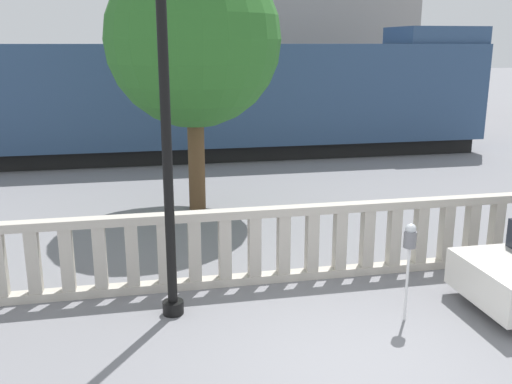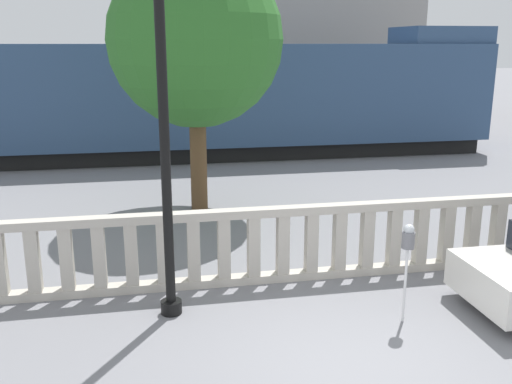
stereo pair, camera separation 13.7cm
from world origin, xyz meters
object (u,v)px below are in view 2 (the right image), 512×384
train_near (109,101)px  tree_left (195,40)px  parking_meter (408,243)px  train_far (257,84)px  lamppost (163,113)px

train_near → tree_left: tree_left is taller
parking_meter → train_far: size_ratio=0.07×
parking_meter → train_near: (-4.79, 12.94, 0.84)m
lamppost → tree_left: bearing=80.3°
parking_meter → train_far: train_far is taller
lamppost → train_near: size_ratio=0.22×
train_near → tree_left: 7.19m
train_near → lamppost: bearing=-83.1°
train_far → lamppost: bearing=-104.0°
lamppost → train_far: size_ratio=0.28×
parking_meter → tree_left: 7.44m
train_far → tree_left: 19.10m
tree_left → parking_meter: bearing=-69.8°
lamppost → tree_left: 5.73m
parking_meter → lamppost: bearing=164.9°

